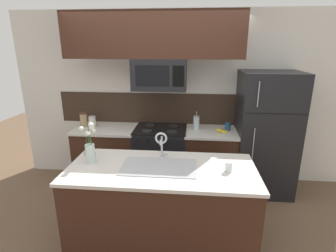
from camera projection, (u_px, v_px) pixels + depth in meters
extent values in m
plane|color=brown|center=(152.00, 220.00, 3.28)|extent=(10.00, 10.00, 0.00)
cube|color=silver|center=(182.00, 99.00, 4.09)|extent=(5.20, 0.10, 2.60)
cube|color=#332319|center=(163.00, 108.00, 4.10)|extent=(3.28, 0.01, 0.48)
cube|color=#381E14|center=(108.00, 157.00, 4.08)|extent=(0.89, 0.62, 0.88)
cube|color=beige|center=(106.00, 129.00, 3.94)|extent=(0.92, 0.65, 0.03)
cube|color=#381E14|center=(210.00, 161.00, 3.94)|extent=(0.73, 0.62, 0.88)
cube|color=beige|center=(211.00, 132.00, 3.80)|extent=(0.76, 0.65, 0.03)
cube|color=black|center=(161.00, 158.00, 4.00)|extent=(0.76, 0.62, 0.91)
cube|color=black|center=(160.00, 129.00, 3.86)|extent=(0.76, 0.62, 0.01)
cylinder|color=black|center=(147.00, 131.00, 3.75)|extent=(0.15, 0.15, 0.01)
cylinder|color=black|center=(172.00, 132.00, 3.71)|extent=(0.15, 0.15, 0.01)
cylinder|color=black|center=(150.00, 125.00, 4.01)|extent=(0.15, 0.15, 0.01)
cylinder|color=black|center=(173.00, 126.00, 3.97)|extent=(0.15, 0.15, 0.01)
cylinder|color=black|center=(138.00, 140.00, 3.60)|extent=(0.03, 0.02, 0.03)
cylinder|color=black|center=(148.00, 140.00, 3.59)|extent=(0.03, 0.02, 0.03)
cylinder|color=black|center=(158.00, 141.00, 3.58)|extent=(0.03, 0.02, 0.03)
cylinder|color=black|center=(168.00, 141.00, 3.56)|extent=(0.03, 0.02, 0.03)
cylinder|color=black|center=(178.00, 141.00, 3.55)|extent=(0.03, 0.02, 0.03)
cube|color=black|center=(160.00, 74.00, 3.61)|extent=(0.74, 0.40, 0.42)
cube|color=black|center=(152.00, 76.00, 3.42)|extent=(0.45, 0.00, 0.27)
cube|color=black|center=(178.00, 76.00, 3.39)|extent=(0.15, 0.00, 0.27)
cube|color=#381E14|center=(153.00, 35.00, 3.44)|extent=(2.38, 0.34, 0.60)
cube|color=black|center=(265.00, 134.00, 3.76)|extent=(0.80, 0.72, 1.77)
cube|color=black|center=(276.00, 114.00, 3.30)|extent=(0.77, 0.00, 0.01)
cylinder|color=#99999E|center=(259.00, 94.00, 3.23)|extent=(0.01, 0.01, 0.32)
cylinder|color=#99999E|center=(253.00, 152.00, 3.46)|extent=(0.01, 0.01, 0.67)
cylinder|color=#997F5B|center=(84.00, 120.00, 3.97)|extent=(0.11, 0.11, 0.20)
cylinder|color=#4C331E|center=(83.00, 113.00, 3.94)|extent=(0.10, 0.10, 0.02)
cylinder|color=silver|center=(92.00, 122.00, 3.97)|extent=(0.11, 0.11, 0.15)
cylinder|color=#B2B2B7|center=(92.00, 117.00, 3.95)|extent=(0.10, 0.10, 0.02)
ellipsoid|color=yellow|center=(221.00, 131.00, 3.72)|extent=(0.16, 0.13, 0.06)
ellipsoid|color=yellow|center=(221.00, 131.00, 3.73)|extent=(0.18, 0.09, 0.06)
ellipsoid|color=yellow|center=(222.00, 131.00, 3.72)|extent=(0.17, 0.04, 0.06)
ellipsoid|color=yellow|center=(222.00, 131.00, 3.73)|extent=(0.18, 0.08, 0.06)
ellipsoid|color=yellow|center=(223.00, 131.00, 3.71)|extent=(0.17, 0.12, 0.05)
cylinder|color=brown|center=(222.00, 129.00, 3.71)|extent=(0.02, 0.02, 0.03)
cylinder|color=silver|center=(196.00, 123.00, 3.85)|extent=(0.09, 0.09, 0.18)
cylinder|color=#A3A3AA|center=(197.00, 117.00, 3.82)|extent=(0.08, 0.08, 0.02)
cylinder|color=#A3A3AA|center=(197.00, 114.00, 3.81)|extent=(0.01, 0.01, 0.05)
sphere|color=#A3A3AA|center=(197.00, 112.00, 3.80)|extent=(0.02, 0.02, 0.02)
cylinder|color=#1E5184|center=(227.00, 127.00, 3.81)|extent=(0.08, 0.08, 0.11)
cube|color=#381E14|center=(162.00, 207.00, 2.80)|extent=(1.89, 0.83, 0.88)
cube|color=beige|center=(161.00, 169.00, 2.67)|extent=(1.92, 0.86, 0.03)
cube|color=#ADAFB5|center=(159.00, 167.00, 2.66)|extent=(0.76, 0.44, 0.01)
cube|color=#ADAFB5|center=(142.00, 173.00, 2.70)|extent=(0.30, 0.33, 0.15)
cube|color=#ADAFB5|center=(176.00, 175.00, 2.67)|extent=(0.30, 0.33, 0.15)
cylinder|color=#B7BABF|center=(162.00, 156.00, 2.91)|extent=(0.04, 0.04, 0.02)
cylinder|color=#B7BABF|center=(162.00, 146.00, 2.87)|extent=(0.02, 0.02, 0.22)
torus|color=#B7BABF|center=(161.00, 138.00, 2.79)|extent=(0.13, 0.02, 0.13)
cylinder|color=#B7BABF|center=(161.00, 143.00, 2.75)|extent=(0.02, 0.02, 0.06)
cube|color=#B7BABF|center=(165.00, 154.00, 2.90)|extent=(0.07, 0.01, 0.01)
cylinder|color=silver|center=(229.00, 167.00, 2.56)|extent=(0.07, 0.07, 0.10)
cylinder|color=silver|center=(90.00, 153.00, 2.75)|extent=(0.10, 0.10, 0.20)
cylinder|color=silver|center=(91.00, 159.00, 2.77)|extent=(0.09, 0.09, 0.06)
cylinder|color=#386B2D|center=(86.00, 143.00, 2.73)|extent=(0.08, 0.02, 0.30)
sphere|color=white|center=(81.00, 128.00, 2.69)|extent=(0.05, 0.05, 0.05)
cylinder|color=#386B2D|center=(92.00, 144.00, 2.75)|extent=(0.04, 0.07, 0.27)
sphere|color=white|center=(94.00, 131.00, 2.74)|extent=(0.04, 0.04, 0.04)
cylinder|color=#386B2D|center=(91.00, 141.00, 2.71)|extent=(0.04, 0.01, 0.35)
sphere|color=white|center=(91.00, 125.00, 2.65)|extent=(0.06, 0.06, 0.06)
cylinder|color=#386B2D|center=(91.00, 142.00, 2.75)|extent=(0.02, 0.07, 0.30)
sphere|color=white|center=(91.00, 128.00, 2.74)|extent=(0.05, 0.05, 0.05)
cylinder|color=#386B2D|center=(89.00, 145.00, 2.72)|extent=(0.01, 0.02, 0.27)
sphere|color=white|center=(88.00, 133.00, 2.67)|extent=(0.05, 0.05, 0.05)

